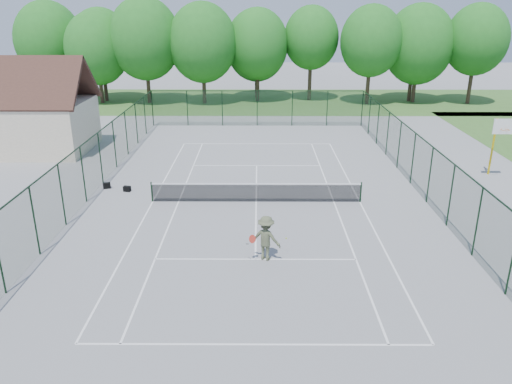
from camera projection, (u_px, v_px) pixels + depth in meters
ground at (256, 202)px, 26.39m from camera, size 140.00×140.00×0.00m
grass_far at (258, 101)px, 54.49m from camera, size 80.00×16.00×0.01m
court_lines at (256, 202)px, 26.39m from camera, size 11.05×23.85×0.01m
tennis_net at (256, 192)px, 26.19m from camera, size 11.08×0.08×1.10m
fence_enclosure at (256, 174)px, 25.84m from camera, size 18.05×36.05×3.02m
utility_building at (28, 107)px, 34.74m from camera, size 8.60×6.27×6.63m
tree_line_far at (258, 44)px, 52.40m from camera, size 39.40×6.40×9.70m
basketball_goal at (499, 135)px, 29.37m from camera, size 1.20×1.43×3.65m
sports_bag_a at (107, 186)px, 28.29m from camera, size 0.47×0.37×0.33m
sports_bag_b at (127, 189)px, 27.82m from camera, size 0.44×0.33×0.30m
tennis_player at (266, 238)px, 20.08m from camera, size 1.75×1.13×1.89m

